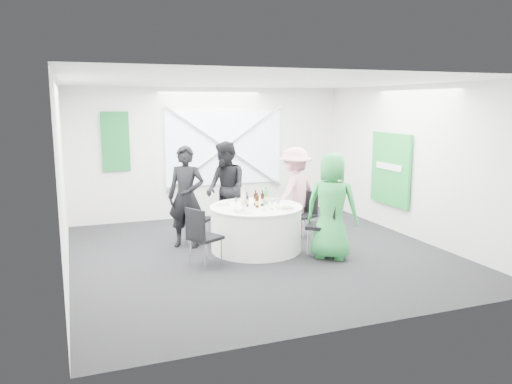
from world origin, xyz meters
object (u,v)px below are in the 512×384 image
object	(u,v)px
chair_back	(230,208)
clear_water_bottle	(244,201)
banquet_table	(256,228)
chair_front_right	(328,220)
person_man_back_left	(186,197)
person_woman_pink	(295,192)
chair_back_right	(306,211)
chair_front_left	(201,233)
chair_back_left	(193,215)
green_water_bottle	(266,197)
person_man_back	(226,189)
person_woman_green	(332,206)

from	to	relation	value
chair_back	clear_water_bottle	size ratio (longest dim) A/B	2.90
banquet_table	chair_front_right	xyz separation A→B (m)	(0.96, -0.76, 0.22)
person_man_back_left	person_woman_pink	distance (m)	2.03
chair_back_right	chair_front_left	world-z (taller)	chair_front_left
chair_back_right	chair_front_right	distance (m)	1.22
chair_back_left	person_woman_pink	world-z (taller)	person_woman_pink
banquet_table	person_woman_pink	bearing A→B (deg)	30.02
chair_front_left	person_man_back_left	bearing A→B (deg)	-30.53
person_man_back_left	chair_front_right	bearing A→B (deg)	-4.16
person_woman_pink	chair_front_right	bearing A→B (deg)	59.04
chair_back	person_woman_pink	xyz separation A→B (m)	(1.06, -0.60, 0.34)
chair_back_left	green_water_bottle	world-z (taller)	green_water_bottle
chair_back	person_man_back_left	size ratio (longest dim) A/B	0.48
person_man_back	green_water_bottle	size ratio (longest dim) A/B	6.15
chair_back_right	person_man_back_left	bearing A→B (deg)	-115.21
person_man_back	green_water_bottle	bearing A→B (deg)	13.04
person_woman_pink	clear_water_bottle	bearing A→B (deg)	-3.21
chair_front_right	chair_front_left	bearing A→B (deg)	-56.27
banquet_table	person_woman_pink	world-z (taller)	person_woman_pink
chair_front_right	person_man_back_left	distance (m)	2.45
green_water_bottle	chair_front_left	bearing A→B (deg)	-152.14
chair_back_left	person_woman_pink	size ratio (longest dim) A/B	0.52
chair_back_right	chair_front_left	xyz separation A→B (m)	(-2.26, -1.03, 0.04)
chair_back	chair_front_right	distance (m)	2.19
person_man_back	person_woman_green	bearing A→B (deg)	20.70
person_woman_pink	clear_water_bottle	world-z (taller)	person_woman_pink
banquet_table	clear_water_bottle	xyz separation A→B (m)	(-0.23, -0.05, 0.49)
chair_back_left	person_man_back_left	size ratio (longest dim) A/B	0.50
chair_back_left	chair_front_right	world-z (taller)	chair_front_right
person_man_back_left	clear_water_bottle	distance (m)	1.05
chair_front_left	person_woman_pink	xyz separation A→B (m)	(2.08, 1.16, 0.29)
chair_back	person_woman_pink	distance (m)	1.27
chair_back	clear_water_bottle	bearing A→B (deg)	-101.16
person_woman_green	green_water_bottle	world-z (taller)	person_woman_green
banquet_table	chair_back	xyz separation A→B (m)	(-0.08, 1.17, 0.11)
chair_front_left	chair_back_left	bearing A→B (deg)	-36.86
chair_front_left	chair_front_right	bearing A→B (deg)	-122.83
person_man_back	person_woman_pink	size ratio (longest dim) A/B	1.06
chair_back	chair_front_left	xyz separation A→B (m)	(-1.02, -1.76, 0.05)
person_man_back_left	green_water_bottle	distance (m)	1.37
person_woman_green	chair_front_left	bearing A→B (deg)	34.26
chair_back	chair_back_right	world-z (taller)	chair_back_right
green_water_bottle	chair_back_right	bearing A→B (deg)	19.54
chair_front_left	clear_water_bottle	distance (m)	1.08
chair_back_left	green_water_bottle	bearing A→B (deg)	-79.79
chair_back_right	person_woman_green	world-z (taller)	person_woman_green
chair_front_right	chair_front_left	xyz separation A→B (m)	(-2.06, 0.17, -0.06)
person_man_back	person_woman_green	world-z (taller)	person_man_back
person_man_back_left	clear_water_bottle	xyz separation A→B (m)	(0.82, -0.66, -0.00)
person_man_back_left	green_water_bottle	xyz separation A→B (m)	(1.28, -0.50, -0.01)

